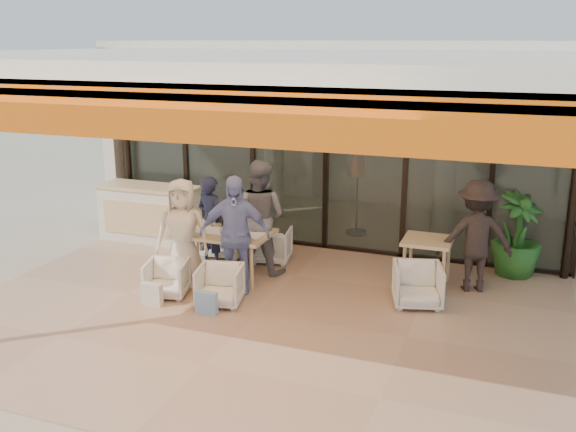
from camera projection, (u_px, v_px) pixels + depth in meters
name	position (u px, v px, depth m)	size (l,w,h in m)	color
ground	(257.00, 315.00, 8.57)	(70.00, 70.00, 0.00)	#C6B293
terrace_floor	(257.00, 315.00, 8.56)	(8.00, 6.00, 0.01)	tan
terrace_structure	(245.00, 67.00, 7.46)	(8.00, 6.00, 3.40)	silver
glass_storefront	(326.00, 159.00, 10.84)	(8.08, 0.10, 3.20)	#9EADA3
interior_block	(362.00, 108.00, 12.76)	(9.05, 3.62, 3.52)	silver
host_counter	(150.00, 213.00, 11.55)	(1.85, 0.65, 1.04)	silver
dining_table	(222.00, 235.00, 9.73)	(1.50, 0.90, 0.93)	#E2C28A
chair_far_left	(225.00, 235.00, 10.80)	(0.72, 0.67, 0.74)	white
chair_far_right	(272.00, 243.00, 10.53)	(0.61, 0.57, 0.63)	white
chair_near_left	(167.00, 277.00, 9.11)	(0.57, 0.53, 0.58)	white
chair_near_right	(220.00, 284.00, 8.82)	(0.60, 0.56, 0.61)	white
diner_navy	(211.00, 221.00, 10.25)	(0.54, 0.35, 1.48)	#1B223C
diner_grey	(259.00, 217.00, 9.93)	(0.87, 0.68, 1.79)	slate
diner_cream	(183.00, 233.00, 9.42)	(0.79, 0.51, 1.62)	beige
diner_periwinkle	(234.00, 235.00, 9.12)	(1.02, 0.42, 1.73)	#7C91CF
tote_bag_cream	(152.00, 295.00, 8.78)	(0.30, 0.10, 0.34)	silver
tote_bag_blue	(206.00, 304.00, 8.50)	(0.30, 0.10, 0.34)	#99BFD8
side_table	(427.00, 246.00, 9.37)	(0.70, 0.70, 0.74)	#E2C28A
side_chair	(418.00, 283.00, 8.78)	(0.64, 0.60, 0.66)	white
standing_woman	(476.00, 237.00, 9.18)	(1.07, 0.62, 1.66)	black
potted_palm	(517.00, 235.00, 9.80)	(0.75, 0.75, 1.33)	#1E5919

